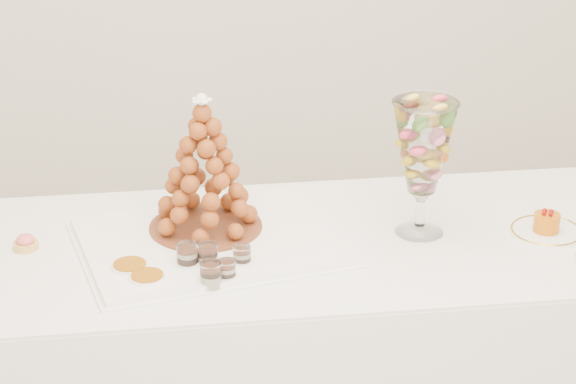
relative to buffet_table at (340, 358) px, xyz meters
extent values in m
cube|color=white|center=(0.00, 0.00, 0.00)|extent=(1.98, 0.80, 0.74)
cube|color=white|center=(0.00, 0.00, 0.37)|extent=(1.97, 0.79, 0.01)
cube|color=white|center=(-0.36, 0.01, 0.39)|extent=(0.75, 0.62, 0.02)
cylinder|color=white|center=(0.22, 0.02, 0.39)|extent=(0.13, 0.13, 0.02)
cylinder|color=white|center=(0.22, 0.02, 0.44)|extent=(0.03, 0.03, 0.09)
sphere|color=white|center=(0.22, 0.02, 0.49)|extent=(0.04, 0.04, 0.04)
cylinder|color=white|center=(0.56, -0.04, 0.38)|extent=(0.20, 0.20, 0.01)
cylinder|color=tan|center=(-0.84, 0.06, 0.39)|extent=(0.07, 0.07, 0.02)
ellipsoid|color=#E35D64|center=(-0.84, 0.06, 0.40)|extent=(0.05, 0.05, 0.03)
cylinder|color=white|center=(-0.42, -0.12, 0.41)|extent=(0.06, 0.06, 0.07)
cylinder|color=white|center=(-0.37, -0.12, 0.41)|extent=(0.05, 0.05, 0.07)
cylinder|color=white|center=(-0.29, -0.13, 0.41)|extent=(0.06, 0.06, 0.06)
cylinder|color=white|center=(-0.37, -0.23, 0.41)|extent=(0.06, 0.06, 0.07)
cylinder|color=white|center=(-0.33, -0.20, 0.41)|extent=(0.05, 0.05, 0.06)
cylinder|color=white|center=(-0.57, -0.13, 0.39)|extent=(0.09, 0.09, 0.03)
cylinder|color=white|center=(-0.53, -0.19, 0.39)|extent=(0.09, 0.09, 0.03)
cylinder|color=brown|center=(-0.36, 0.08, 0.40)|extent=(0.31, 0.31, 0.01)
cone|color=#8B3D15|center=(-0.36, 0.08, 0.59)|extent=(0.27, 0.27, 0.37)
sphere|color=white|center=(-0.36, 0.08, 0.76)|extent=(0.04, 0.04, 0.04)
cylinder|color=#C76409|center=(0.55, -0.04, 0.41)|extent=(0.07, 0.07, 0.05)
sphere|color=#8B0508|center=(0.57, -0.04, 0.44)|extent=(0.01, 0.01, 0.01)
sphere|color=#8B0508|center=(0.55, -0.03, 0.44)|extent=(0.01, 0.01, 0.01)
sphere|color=#8B0508|center=(0.54, -0.05, 0.44)|extent=(0.01, 0.01, 0.01)
sphere|color=#8B0508|center=(0.56, -0.05, 0.44)|extent=(0.01, 0.01, 0.01)
camera|label=1|loc=(-0.51, -2.67, 1.73)|focal=70.00mm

